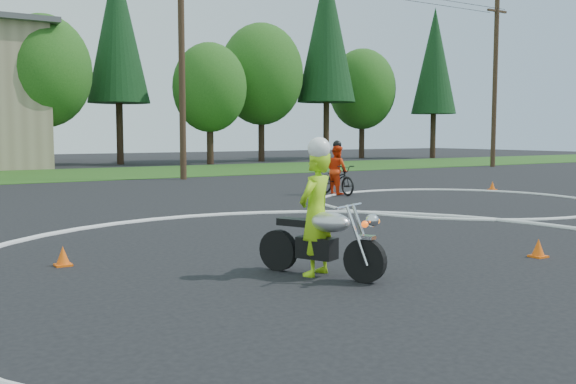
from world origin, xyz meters
TOP-DOWN VIEW (x-y plane):
  - ground at (0.00, 0.00)m, footprint 120.00×120.00m
  - grass_strip at (0.00, 27.00)m, footprint 120.00×10.00m
  - course_markings at (2.17, 4.35)m, footprint 19.05×19.05m
  - primary_motorcycle at (-0.96, 2.16)m, footprint 1.00×1.85m
  - rider_primary_grp at (-0.98, 2.29)m, footprint 0.76×0.65m
  - rider_second_grp at (6.48, 11.80)m, footprint 0.67×1.85m
  - traffic_cones at (4.90, 2.67)m, footprint 16.71×15.09m
  - treeline at (14.78, 34.61)m, footprint 38.20×8.10m
  - utility_poles at (5.00, 21.00)m, footprint 41.60×1.12m

SIDE VIEW (x-z plane):
  - ground at x=0.00m, z-range 0.00..0.00m
  - course_markings at x=2.17m, z-range -0.05..0.07m
  - grass_strip at x=0.00m, z-range 0.00..0.02m
  - traffic_cones at x=4.90m, z-range -0.01..0.29m
  - primary_motorcycle at x=-0.96m, z-range -0.02..1.03m
  - rider_second_grp at x=6.48m, z-range -0.26..1.51m
  - rider_primary_grp at x=-0.98m, z-range -0.03..1.91m
  - utility_poles at x=5.00m, z-range 0.20..10.20m
  - treeline at x=14.78m, z-range -0.64..13.88m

